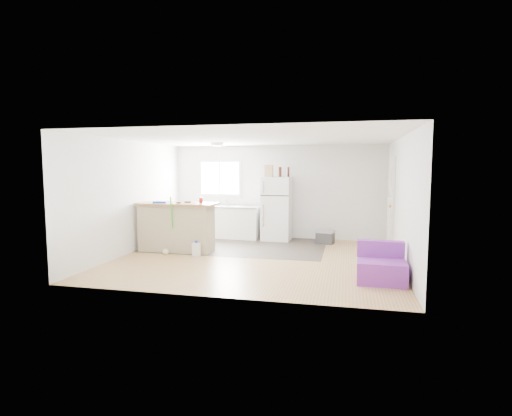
# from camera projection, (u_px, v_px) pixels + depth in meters

# --- Properties ---
(room) EXTENTS (5.51, 5.01, 2.41)m
(room) POSITION_uv_depth(u_px,v_px,m) (256.00, 199.00, 7.93)
(room) COLOR #A47944
(room) RESTS_ON ground
(vinyl_zone) EXTENTS (4.05, 2.50, 0.00)m
(vinyl_zone) POSITION_uv_depth(u_px,v_px,m) (238.00, 245.00, 9.42)
(vinyl_zone) COLOR #342D27
(vinyl_zone) RESTS_ON floor
(window) EXTENTS (1.18, 0.06, 0.98)m
(window) POSITION_uv_depth(u_px,v_px,m) (220.00, 178.00, 10.65)
(window) COLOR white
(window) RESTS_ON back_wall
(interior_door) EXTENTS (0.11, 0.92, 2.10)m
(interior_door) POSITION_uv_depth(u_px,v_px,m) (391.00, 204.00, 8.85)
(interior_door) COLOR white
(interior_door) RESTS_ON right_wall
(ceiling_fixture) EXTENTS (0.30, 0.30, 0.07)m
(ceiling_fixture) POSITION_uv_depth(u_px,v_px,m) (217.00, 145.00, 9.24)
(ceiling_fixture) COLOR white
(ceiling_fixture) RESTS_ON ceiling
(kitchen_cabinets) EXTENTS (1.90, 0.70, 1.10)m
(kitchen_cabinets) POSITION_uv_depth(u_px,v_px,m) (226.00, 221.00, 10.44)
(kitchen_cabinets) COLOR white
(kitchen_cabinets) RESTS_ON floor
(peninsula) EXTENTS (1.74, 0.68, 1.06)m
(peninsula) POSITION_uv_depth(u_px,v_px,m) (177.00, 227.00, 8.73)
(peninsula) COLOR #C3B08C
(peninsula) RESTS_ON floor
(refrigerator) EXTENTS (0.72, 0.69, 1.60)m
(refrigerator) POSITION_uv_depth(u_px,v_px,m) (277.00, 209.00, 10.05)
(refrigerator) COLOR white
(refrigerator) RESTS_ON floor
(cooler) EXTENTS (0.48, 0.38, 0.32)m
(cooler) POSITION_uv_depth(u_px,v_px,m) (325.00, 237.00, 9.61)
(cooler) COLOR #2F2F32
(cooler) RESTS_ON floor
(purple_seat) EXTENTS (0.77, 0.73, 0.62)m
(purple_seat) POSITION_uv_depth(u_px,v_px,m) (381.00, 267.00, 6.42)
(purple_seat) COLOR purple
(purple_seat) RESTS_ON floor
(cleaner_jug) EXTENTS (0.16, 0.12, 0.32)m
(cleaner_jug) POSITION_uv_depth(u_px,v_px,m) (196.00, 249.00, 8.27)
(cleaner_jug) COLOR white
(cleaner_jug) RESTS_ON floor
(mop) EXTENTS (0.24, 0.35, 1.24)m
(mop) POSITION_uv_depth(u_px,v_px,m) (168.00, 244.00, 8.41)
(mop) COLOR green
(mop) RESTS_ON floor
(red_cup) EXTENTS (0.11, 0.11, 0.12)m
(red_cup) POSITION_uv_depth(u_px,v_px,m) (201.00, 200.00, 8.60)
(red_cup) COLOR red
(red_cup) RESTS_ON peninsula
(blue_tray) EXTENTS (0.32, 0.25, 0.04)m
(blue_tray) POSITION_uv_depth(u_px,v_px,m) (161.00, 202.00, 8.67)
(blue_tray) COLOR #1538C9
(blue_tray) RESTS_ON peninsula
(tool_a) EXTENTS (0.15, 0.08, 0.03)m
(tool_a) POSITION_uv_depth(u_px,v_px,m) (188.00, 202.00, 8.71)
(tool_a) COLOR black
(tool_a) RESTS_ON peninsula
(tool_b) EXTENTS (0.10, 0.05, 0.03)m
(tool_b) POSITION_uv_depth(u_px,v_px,m) (179.00, 203.00, 8.55)
(tool_b) COLOR black
(tool_b) RESTS_ON peninsula
(cardboard_box) EXTENTS (0.20, 0.11, 0.30)m
(cardboard_box) POSITION_uv_depth(u_px,v_px,m) (269.00, 171.00, 9.95)
(cardboard_box) COLOR tan
(cardboard_box) RESTS_ON refrigerator
(bottle_left) EXTENTS (0.08, 0.08, 0.25)m
(bottle_left) POSITION_uv_depth(u_px,v_px,m) (280.00, 172.00, 9.82)
(bottle_left) COLOR #351109
(bottle_left) RESTS_ON refrigerator
(bottle_right) EXTENTS (0.09, 0.09, 0.25)m
(bottle_right) POSITION_uv_depth(u_px,v_px,m) (288.00, 172.00, 9.88)
(bottle_right) COLOR #351109
(bottle_right) RESTS_ON refrigerator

